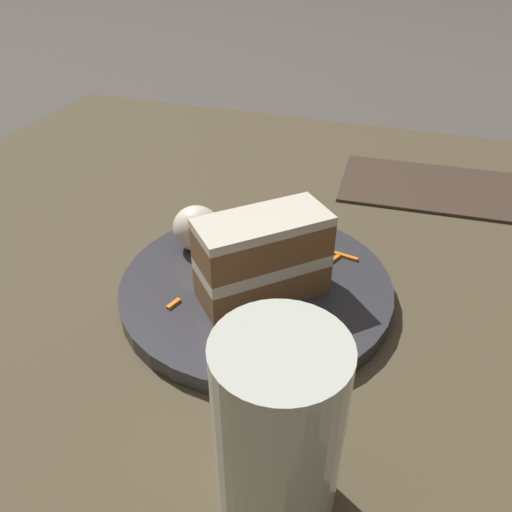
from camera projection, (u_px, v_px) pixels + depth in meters
name	position (u px, v px, depth m)	size (l,w,h in m)	color
ground_plane	(198.00, 339.00, 0.48)	(6.00, 6.00, 0.00)	#4C4742
dining_table	(197.00, 329.00, 0.47)	(0.97, 1.11, 0.03)	#4C422D
plate	(256.00, 287.00, 0.48)	(0.26, 0.26, 0.02)	#333338
cake_slice	(263.00, 257.00, 0.44)	(0.12, 0.12, 0.08)	brown
cream_dollop	(197.00, 229.00, 0.51)	(0.05, 0.05, 0.05)	silver
orange_garnish	(273.00, 227.00, 0.55)	(0.05, 0.05, 0.01)	orange
carrot_shreds_scatter	(254.00, 258.00, 0.50)	(0.15, 0.17, 0.00)	orange
drinking_glass	(277.00, 445.00, 0.28)	(0.07, 0.07, 0.14)	beige
menu_card	(430.00, 187.00, 0.67)	(0.14, 0.23, 0.00)	#423328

